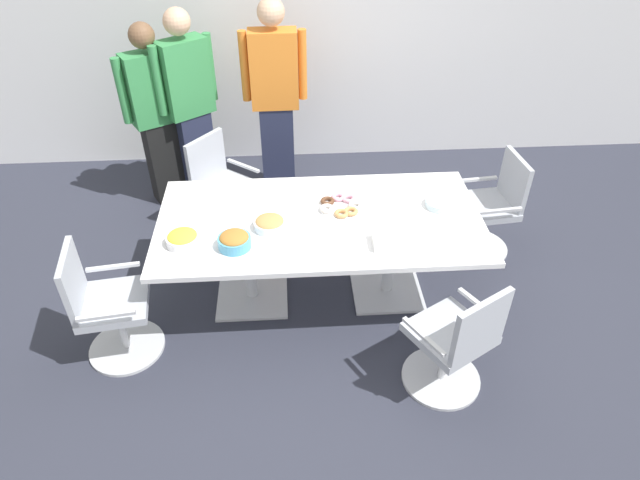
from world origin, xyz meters
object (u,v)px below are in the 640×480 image
person_standing_2 (275,97)px  napkin_pile (385,241)px  snack_bowl_pretzels (234,240)px  office_chair_1 (223,192)px  office_chair_2 (107,310)px  person_standing_1 (189,104)px  plate_stack (441,204)px  snack_bowl_chips_yellow (183,238)px  donut_platter (341,206)px  office_chair_3 (455,344)px  person_standing_0 (157,114)px  conference_table (320,232)px  snack_bowl_cookies (270,223)px  office_chair_0 (490,211)px

person_standing_2 → napkin_pile: bearing=109.6°
snack_bowl_pretzels → napkin_pile: bearing=-2.5°
office_chair_1 → office_chair_2: same height
office_chair_1 → napkin_pile: (1.25, -1.30, 0.38)m
person_standing_1 → plate_stack: size_ratio=7.90×
snack_bowl_chips_yellow → donut_platter: bearing=17.7°
snack_bowl_pretzels → napkin_pile: 1.04m
office_chair_3 → person_standing_1: 3.28m
person_standing_1 → plate_stack: person_standing_1 is taller
office_chair_1 → person_standing_1: 0.92m
person_standing_0 → donut_platter: size_ratio=5.24×
office_chair_1 → conference_table: bearing=79.2°
person_standing_0 → person_standing_1: 0.31m
snack_bowl_pretzels → office_chair_3: bearing=-25.5°
office_chair_2 → plate_stack: size_ratio=3.91×
person_standing_0 → snack_bowl_cookies: 1.96m
office_chair_1 → office_chair_2: 1.61m
office_chair_3 → snack_bowl_chips_yellow: 1.96m
office_chair_0 → napkin_pile: (-1.08, -0.84, 0.38)m
office_chair_1 → snack_bowl_cookies: bearing=61.9°
plate_stack → napkin_pile: bearing=-138.0°
snack_bowl_pretzels → snack_bowl_chips_yellow: (-0.36, 0.06, -0.01)m
conference_table → snack_bowl_cookies: snack_bowl_cookies is taller
conference_table → office_chair_3: (0.81, -0.97, -0.22)m
office_chair_1 → office_chair_3: (1.63, -1.93, 0.00)m
conference_table → person_standing_0: (-1.42, 1.56, 0.28)m
person_standing_2 → napkin_pile: size_ratio=10.60×
person_standing_0 → office_chair_2: bearing=57.7°
office_chair_0 → office_chair_2: (-3.01, -1.01, 0.00)m
person_standing_1 → donut_platter: bearing=94.2°
person_standing_1 → office_chair_2: bearing=43.1°
office_chair_2 → plate_stack: (2.43, 0.61, 0.37)m
office_chair_3 → napkin_pile: bearing=90.8°
napkin_pile → person_standing_1: bearing=128.3°
conference_table → plate_stack: plate_stack is taller
donut_platter → office_chair_3: bearing=-59.8°
person_standing_0 → snack_bowl_cookies: (1.05, -1.65, -0.11)m
office_chair_1 → person_standing_0: size_ratio=0.52×
person_standing_0 → napkin_pile: 2.66m
office_chair_0 → person_standing_2: person_standing_2 is taller
snack_bowl_pretzels → snack_bowl_cookies: snack_bowl_pretzels is taller
office_chair_0 → snack_bowl_cookies: (-1.88, -0.60, 0.39)m
donut_platter → conference_table: bearing=-142.8°
snack_bowl_pretzels → person_standing_1: bearing=105.0°
snack_bowl_pretzels → snack_bowl_cookies: (0.24, 0.20, -0.01)m
plate_stack → conference_table: bearing=-173.6°
person_standing_1 → snack_bowl_chips_yellow: size_ratio=7.94×
office_chair_1 → person_standing_1: bearing=-117.2°
person_standing_1 → snack_bowl_pretzels: (0.51, -1.91, -0.16)m
office_chair_3 → office_chair_0: bearing=34.5°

